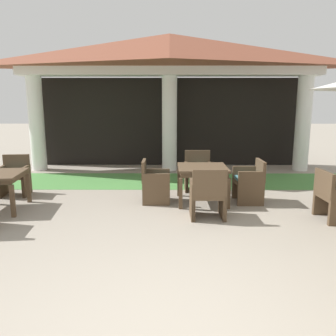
{
  "coord_description": "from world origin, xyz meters",
  "views": [
    {
      "loc": [
        0.01,
        -2.47,
        2.0
      ],
      "look_at": [
        -0.02,
        3.35,
        0.86
      ],
      "focal_mm": 36.0,
      "sensor_mm": 36.0,
      "label": 1
    }
  ],
  "objects_px": {
    "patio_chair_mid_left_west": "(333,197)",
    "patio_chair_far_back_north": "(14,177)",
    "patio_chair_mid_right_north": "(198,172)",
    "patio_table_mid_right": "(202,171)",
    "patio_chair_mid_right_east": "(250,182)",
    "patio_chair_mid_right_west": "(155,183)",
    "patio_chair_mid_right_south": "(208,195)"
  },
  "relations": [
    {
      "from": "patio_chair_mid_right_north",
      "to": "patio_chair_far_back_north",
      "type": "distance_m",
      "value": 4.06
    },
    {
      "from": "patio_chair_mid_right_west",
      "to": "patio_chair_mid_right_east",
      "type": "relative_size",
      "value": 1.0
    },
    {
      "from": "patio_chair_mid_right_west",
      "to": "patio_chair_far_back_north",
      "type": "xyz_separation_m",
      "value": [
        -3.08,
        0.5,
        0.01
      ]
    },
    {
      "from": "patio_chair_mid_left_west",
      "to": "patio_chair_far_back_north",
      "type": "distance_m",
      "value": 6.38
    },
    {
      "from": "patio_chair_mid_left_west",
      "to": "patio_chair_mid_right_south",
      "type": "xyz_separation_m",
      "value": [
        -2.14,
        0.09,
        0.01
      ]
    },
    {
      "from": "patio_chair_mid_left_west",
      "to": "patio_chair_mid_right_north",
      "type": "relative_size",
      "value": 0.96
    },
    {
      "from": "patio_chair_mid_left_west",
      "to": "patio_chair_mid_right_east",
      "type": "xyz_separation_m",
      "value": [
        -1.19,
        1.06,
        0.01
      ]
    },
    {
      "from": "patio_chair_mid_right_south",
      "to": "patio_chair_mid_right_east",
      "type": "bearing_deg",
      "value": 45.16
    },
    {
      "from": "patio_chair_far_back_north",
      "to": "patio_chair_mid_right_north",
      "type": "bearing_deg",
      "value": -179.41
    },
    {
      "from": "patio_chair_mid_right_east",
      "to": "patio_table_mid_right",
      "type": "bearing_deg",
      "value": 90.0
    },
    {
      "from": "patio_table_mid_right",
      "to": "patio_chair_mid_left_west",
      "type": "bearing_deg",
      "value": -26.2
    },
    {
      "from": "patio_table_mid_right",
      "to": "patio_chair_mid_right_north",
      "type": "height_order",
      "value": "patio_chair_mid_right_north"
    },
    {
      "from": "patio_chair_mid_right_north",
      "to": "patio_chair_mid_right_west",
      "type": "relative_size",
      "value": 1.04
    },
    {
      "from": "patio_chair_mid_right_south",
      "to": "patio_chair_far_back_north",
      "type": "bearing_deg",
      "value": 159.66
    },
    {
      "from": "patio_table_mid_right",
      "to": "patio_chair_mid_right_south",
      "type": "height_order",
      "value": "patio_chair_mid_right_south"
    },
    {
      "from": "patio_table_mid_right",
      "to": "patio_chair_mid_right_east",
      "type": "bearing_deg",
      "value": 0.44
    },
    {
      "from": "patio_chair_mid_right_east",
      "to": "patio_chair_far_back_north",
      "type": "distance_m",
      "value": 5.02
    },
    {
      "from": "patio_chair_mid_right_north",
      "to": "patio_chair_far_back_north",
      "type": "bearing_deg",
      "value": 6.19
    },
    {
      "from": "patio_chair_mid_right_east",
      "to": "patio_chair_mid_right_west",
      "type": "bearing_deg",
      "value": 90.0
    },
    {
      "from": "patio_chair_mid_right_west",
      "to": "patio_chair_mid_left_west",
      "type": "bearing_deg",
      "value": 70.91
    },
    {
      "from": "patio_table_mid_right",
      "to": "patio_chair_mid_right_north",
      "type": "relative_size",
      "value": 1.09
    },
    {
      "from": "patio_chair_mid_right_east",
      "to": "patio_chair_mid_left_west",
      "type": "bearing_deg",
      "value": -132.34
    },
    {
      "from": "patio_chair_mid_right_west",
      "to": "patio_chair_mid_right_south",
      "type": "distance_m",
      "value": 1.36
    },
    {
      "from": "patio_chair_mid_left_west",
      "to": "patio_table_mid_right",
      "type": "relative_size",
      "value": 0.88
    },
    {
      "from": "patio_chair_mid_left_west",
      "to": "patio_chair_mid_right_north",
      "type": "height_order",
      "value": "patio_chair_mid_right_north"
    },
    {
      "from": "patio_chair_mid_left_west",
      "to": "patio_chair_mid_right_east",
      "type": "height_order",
      "value": "patio_chair_mid_right_east"
    },
    {
      "from": "patio_chair_mid_right_north",
      "to": "patio_chair_mid_right_east",
      "type": "distance_m",
      "value": 1.36
    },
    {
      "from": "patio_chair_mid_right_north",
      "to": "patio_chair_mid_right_south",
      "type": "relative_size",
      "value": 0.99
    },
    {
      "from": "patio_chair_mid_left_west",
      "to": "patio_table_mid_right",
      "type": "distance_m",
      "value": 2.4
    },
    {
      "from": "patio_chair_mid_right_east",
      "to": "patio_chair_far_back_north",
      "type": "xyz_separation_m",
      "value": [
        -5.0,
        0.49,
        -0.01
      ]
    },
    {
      "from": "patio_chair_mid_right_north",
      "to": "patio_chair_mid_right_west",
      "type": "distance_m",
      "value": 1.36
    },
    {
      "from": "patio_table_mid_right",
      "to": "patio_chair_mid_right_west",
      "type": "distance_m",
      "value": 0.99
    }
  ]
}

